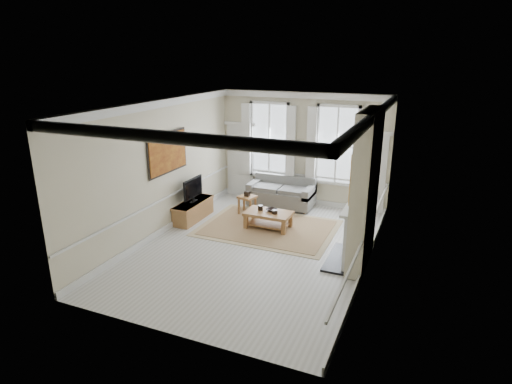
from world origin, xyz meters
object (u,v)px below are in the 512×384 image
at_px(sofa, 282,194).
at_px(coffee_table, 268,215).
at_px(tv_stand, 193,211).
at_px(side_table, 247,200).

relative_size(sofa, coffee_table, 1.59).
height_order(coffee_table, tv_stand, tv_stand).
bearing_deg(sofa, side_table, -122.32).
bearing_deg(side_table, coffee_table, -38.99).
relative_size(side_table, coffee_table, 0.44).
bearing_deg(tv_stand, sofa, 47.70).
bearing_deg(tv_stand, coffee_table, 5.76).
bearing_deg(tv_stand, side_table, 39.61).
height_order(sofa, tv_stand, sofa).
xyz_separation_m(side_table, coffee_table, (0.96, -0.78, -0.05)).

